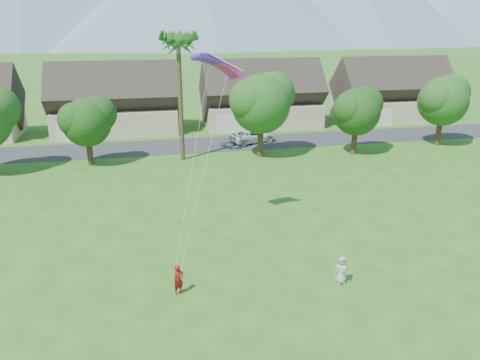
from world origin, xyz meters
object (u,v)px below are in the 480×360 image
object	(u,v)px
kite_flyer	(178,280)
parafoil_kite	(218,63)
watcher	(342,270)
parked_car	(253,136)

from	to	relation	value
kite_flyer	parafoil_kite	size ratio (longest dim) A/B	0.48
kite_flyer	watcher	distance (m)	8.66
kite_flyer	watcher	bearing A→B (deg)	-35.66
watcher	parafoil_kite	size ratio (longest dim) A/B	0.45
kite_flyer	watcher	size ratio (longest dim) A/B	1.05
kite_flyer	parafoil_kite	world-z (taller)	parafoil_kite
watcher	parked_car	world-z (taller)	watcher
kite_flyer	parafoil_kite	xyz separation A→B (m)	(3.47, 7.48, 10.17)
kite_flyer	watcher	xyz separation A→B (m)	(8.63, -0.75, -0.04)
kite_flyer	parafoil_kite	bearing A→B (deg)	34.39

